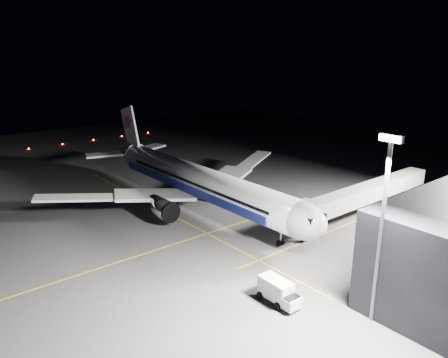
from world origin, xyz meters
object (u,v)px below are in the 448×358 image
at_px(safety_cone_b, 230,189).
at_px(safety_cone_c, 235,209).
at_px(jet_bridge, 361,195).
at_px(service_truck, 279,291).
at_px(safety_cone_a, 205,190).
at_px(floodlight_mast_south, 383,215).
at_px(airliner, 196,181).
at_px(baggage_tug, 238,194).

height_order(safety_cone_b, safety_cone_c, safety_cone_b).
xyz_separation_m(jet_bridge, service_truck, (9.17, -29.54, -3.09)).
bearing_deg(safety_cone_a, floodlight_mast_south, -14.95).
xyz_separation_m(airliner, safety_cone_a, (-6.53, 6.70, -4.84)).
relative_size(service_truck, safety_cone_a, 8.62).
relative_size(floodlight_mast_south, safety_cone_c, 36.74).
height_order(floodlight_mast_south, service_truck, floodlight_mast_south).
distance_m(service_truck, safety_cone_b, 42.20).
bearing_deg(jet_bridge, baggage_tug, -159.36).
xyz_separation_m(service_truck, safety_cone_b, (-35.68, 22.50, -1.17)).
distance_m(floodlight_mast_south, safety_cone_a, 50.72).
height_order(service_truck, safety_cone_a, service_truck).
bearing_deg(safety_cone_b, service_truck, -32.23).
bearing_deg(jet_bridge, service_truck, -72.75).
relative_size(jet_bridge, safety_cone_c, 61.05).
bearing_deg(baggage_tug, safety_cone_c, -66.77).
distance_m(jet_bridge, floodlight_mast_south, 31.05).
distance_m(airliner, jet_bridge, 29.31).
distance_m(jet_bridge, baggage_tug, 24.20).
xyz_separation_m(safety_cone_a, safety_cone_c, (12.46, -2.27, -0.04)).
bearing_deg(jet_bridge, airliner, -141.96).
relative_size(floodlight_mast_south, baggage_tug, 8.22).
distance_m(jet_bridge, safety_cone_c, 22.32).
height_order(airliner, floodlight_mast_south, floodlight_mast_south).
xyz_separation_m(baggage_tug, safety_cone_c, (5.20, -5.21, -0.41)).
xyz_separation_m(airliner, floodlight_mast_south, (41.08, -6.01, 7.21)).
distance_m(service_truck, safety_cone_c, 30.78).
relative_size(jet_bridge, floodlight_mast_south, 1.66).
bearing_deg(floodlight_mast_south, safety_cone_b, 159.07).
bearing_deg(service_truck, baggage_tug, 147.50).
relative_size(floodlight_mast_south, safety_cone_b, 32.29).
xyz_separation_m(airliner, baggage_tug, (0.73, 9.64, -4.47)).
bearing_deg(baggage_tug, airliner, -116.05).
distance_m(safety_cone_b, safety_cone_c, 11.44).
xyz_separation_m(safety_cone_b, safety_cone_c, (9.36, -6.58, -0.04)).
xyz_separation_m(jet_bridge, baggage_tug, (-22.35, -8.42, -3.89)).
height_order(floodlight_mast_south, safety_cone_c, floodlight_mast_south).
distance_m(airliner, safety_cone_a, 10.53).
height_order(airliner, service_truck, airliner).
relative_size(safety_cone_a, safety_cone_c, 1.14).
bearing_deg(safety_cone_c, airliner, -143.23).
xyz_separation_m(service_truck, safety_cone_c, (-26.32, 15.92, -1.21)).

